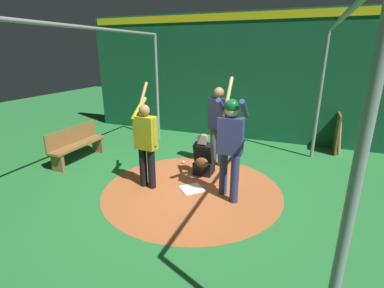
{
  "coord_description": "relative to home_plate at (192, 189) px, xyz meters",
  "views": [
    {
      "loc": [
        4.7,
        1.85,
        2.63
      ],
      "look_at": [
        0.0,
        0.0,
        0.95
      ],
      "focal_mm": 26.51,
      "sensor_mm": 36.0,
      "label": 1
    }
  ],
  "objects": [
    {
      "name": "ground_plane",
      "position": [
        0.0,
        0.0,
        -0.01
      ],
      "size": [
        26.0,
        26.0,
        0.0
      ],
      "primitive_type": "plane",
      "color": "#287A38"
    },
    {
      "name": "dirt_circle",
      "position": [
        0.0,
        0.0,
        -0.01
      ],
      "size": [
        3.5,
        3.5,
        0.01
      ],
      "primitive_type": "cylinder",
      "color": "#B76033",
      "rests_on": "ground"
    },
    {
      "name": "home_plate",
      "position": [
        0.0,
        0.0,
        0.0
      ],
      "size": [
        0.59,
        0.59,
        0.01
      ],
      "primitive_type": "cube",
      "rotation": [
        0.0,
        0.0,
        0.79
      ],
      "color": "white",
      "rests_on": "dirt_circle"
    },
    {
      "name": "batter",
      "position": [
        0.04,
        0.74,
        1.12
      ],
      "size": [
        0.68,
        0.49,
        2.18
      ],
      "color": "navy",
      "rests_on": "ground"
    },
    {
      "name": "catcher",
      "position": [
        -0.77,
        -0.03,
        0.36
      ],
      "size": [
        0.58,
        0.4,
        0.94
      ],
      "color": "black",
      "rests_on": "ground"
    },
    {
      "name": "umpire",
      "position": [
        -1.39,
        0.09,
        1.04
      ],
      "size": [
        0.23,
        0.49,
        1.85
      ],
      "color": "#4C4C51",
      "rests_on": "ground"
    },
    {
      "name": "visitor",
      "position": [
        0.19,
        -0.88,
        0.96
      ],
      "size": [
        0.56,
        0.5,
        2.04
      ],
      "rotation": [
        0.0,
        0.0,
        -0.1
      ],
      "color": "black",
      "rests_on": "ground"
    },
    {
      "name": "back_wall",
      "position": [
        -3.87,
        0.0,
        1.84
      ],
      "size": [
        0.23,
        10.0,
        3.67
      ],
      "color": "#145133",
      "rests_on": "ground"
    },
    {
      "name": "cage_frame",
      "position": [
        0.0,
        0.0,
        2.14
      ],
      "size": [
        5.7,
        4.51,
        3.08
      ],
      "color": "gray",
      "rests_on": "ground"
    },
    {
      "name": "bat_rack",
      "position": [
        -3.62,
        2.81,
        0.48
      ],
      "size": [
        1.06,
        0.19,
        1.05
      ],
      "color": "olive",
      "rests_on": "ground"
    },
    {
      "name": "bench",
      "position": [
        -0.41,
        -3.21,
        0.43
      ],
      "size": [
        1.61,
        0.36,
        0.85
      ],
      "color": "olive",
      "rests_on": "ground"
    },
    {
      "name": "baseball_0",
      "position": [
        -1.17,
        -0.69,
        0.03
      ],
      "size": [
        0.07,
        0.07,
        0.07
      ],
      "primitive_type": "sphere",
      "color": "white",
      "rests_on": "dirt_circle"
    }
  ]
}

